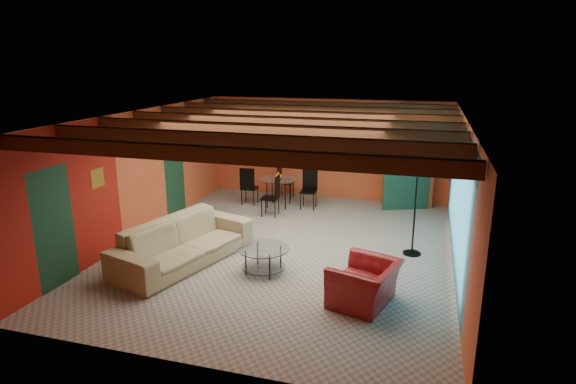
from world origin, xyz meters
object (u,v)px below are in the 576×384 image
(coffee_table, at_px, (263,260))
(armoire, at_px, (408,168))
(dining_table, at_px, (279,187))
(vase, at_px, (278,164))
(sofa, at_px, (184,242))
(potted_plant, at_px, (412,119))
(armchair, at_px, (364,284))
(floor_lamp, at_px, (416,203))

(coffee_table, relative_size, armoire, 0.45)
(dining_table, xyz_separation_m, vase, (0.00, 0.00, 0.60))
(sofa, relative_size, coffee_table, 3.04)
(coffee_table, xyz_separation_m, potted_plant, (2.27, 4.85, 2.04))
(armoire, relative_size, potted_plant, 4.50)
(sofa, distance_m, armoire, 6.23)
(armchair, xyz_separation_m, floor_lamp, (0.65, 2.26, 0.72))
(coffee_table, distance_m, armoire, 5.41)
(vase, bearing_deg, armchair, -58.25)
(armchair, distance_m, dining_table, 5.38)
(sofa, bearing_deg, coffee_table, -72.94)
(dining_table, bearing_deg, armoire, 16.20)
(potted_plant, distance_m, vase, 3.53)
(sofa, height_order, floor_lamp, floor_lamp)
(floor_lamp, relative_size, potted_plant, 4.66)
(potted_plant, relative_size, vase, 2.51)
(dining_table, distance_m, vase, 0.60)
(sofa, distance_m, potted_plant, 6.47)
(coffee_table, bearing_deg, sofa, -179.49)
(armoire, distance_m, vase, 3.34)
(armchair, height_order, potted_plant, potted_plant)
(floor_lamp, bearing_deg, coffee_table, -147.84)
(coffee_table, bearing_deg, vase, 103.40)
(armoire, relative_size, floor_lamp, 0.97)
(vase, bearing_deg, sofa, -99.27)
(sofa, xyz_separation_m, coffee_table, (1.58, 0.01, -0.18))
(sofa, distance_m, floor_lamp, 4.48)
(floor_lamp, height_order, potted_plant, potted_plant)
(armchair, relative_size, armoire, 0.51)
(coffee_table, bearing_deg, potted_plant, 64.94)
(armchair, relative_size, vase, 5.80)
(coffee_table, bearing_deg, floor_lamp, 32.16)
(dining_table, bearing_deg, sofa, -99.27)
(armchair, distance_m, armoire, 5.56)
(armchair, relative_size, floor_lamp, 0.49)
(sofa, distance_m, armchair, 3.53)
(armchair, bearing_deg, coffee_table, -93.02)
(sofa, bearing_deg, armoire, -21.76)
(coffee_table, distance_m, potted_plant, 5.73)
(potted_plant, bearing_deg, sofa, -128.31)
(armchair, bearing_deg, vase, -132.19)
(sofa, relative_size, vase, 15.67)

